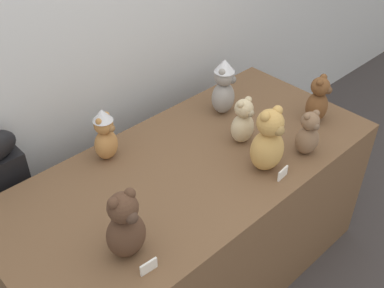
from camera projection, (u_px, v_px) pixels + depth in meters
name	position (u px, v px, depth m)	size (l,w,h in m)	color
wall_back	(94.00, 15.00, 2.20)	(7.00, 0.08, 2.60)	silver
display_table	(192.00, 224.00, 2.36)	(1.83, 0.86, 0.79)	brown
instrument_case	(8.00, 219.00, 2.24)	(0.28, 0.12, 1.01)	black
teddy_bear_chestnut	(318.00, 100.00, 2.34)	(0.15, 0.14, 0.25)	brown
teddy_bear_cocoa	(125.00, 226.00, 1.64)	(0.15, 0.14, 0.29)	#4C3323
teddy_bear_ash	(224.00, 87.00, 2.39)	(0.17, 0.16, 0.30)	gray
teddy_bear_caramel	(105.00, 135.00, 2.09)	(0.15, 0.14, 0.26)	#B27A42
teddy_bear_sand	(243.00, 122.00, 2.20)	(0.12, 0.11, 0.24)	#CCB78E
teddy_bear_honey	(268.00, 142.00, 2.02)	(0.17, 0.15, 0.31)	tan
teddy_bear_mocha	(308.00, 134.00, 2.13)	(0.14, 0.12, 0.23)	#7F6047
name_card_front_left	(283.00, 173.00, 2.04)	(0.07, 0.01, 0.05)	white
name_card_front_middle	(149.00, 267.00, 1.64)	(0.07, 0.01, 0.05)	white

